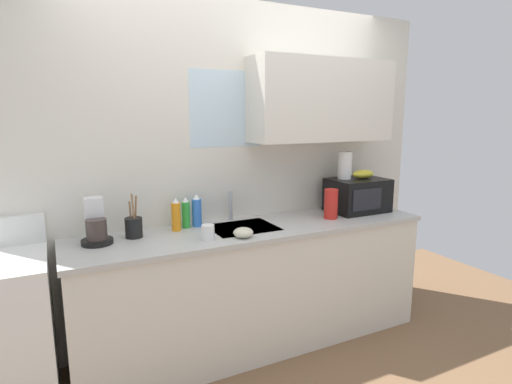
% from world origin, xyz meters
% --- Properties ---
extents(kitchen_wall_assembly, '(3.35, 0.42, 2.50)m').
position_xyz_m(kitchen_wall_assembly, '(0.14, 0.30, 1.37)').
color(kitchen_wall_assembly, silver).
rests_on(kitchen_wall_assembly, ground).
extents(counter_unit, '(2.58, 0.63, 0.90)m').
position_xyz_m(counter_unit, '(-0.00, 0.00, 0.46)').
color(counter_unit, silver).
rests_on(counter_unit, ground).
extents(sink_faucet, '(0.03, 0.03, 0.23)m').
position_xyz_m(sink_faucet, '(-0.09, 0.24, 1.01)').
color(sink_faucet, '#B2B5BA').
rests_on(sink_faucet, counter_unit).
extents(microwave, '(0.46, 0.35, 0.27)m').
position_xyz_m(microwave, '(0.96, 0.05, 1.04)').
color(microwave, black).
rests_on(microwave, counter_unit).
extents(banana_bunch, '(0.20, 0.11, 0.07)m').
position_xyz_m(banana_bunch, '(1.01, 0.05, 1.20)').
color(banana_bunch, gold).
rests_on(banana_bunch, microwave).
extents(paper_towel_roll, '(0.11, 0.11, 0.22)m').
position_xyz_m(paper_towel_roll, '(0.86, 0.10, 1.28)').
color(paper_towel_roll, white).
rests_on(paper_towel_roll, microwave).
extents(coffee_maker, '(0.19, 0.21, 0.28)m').
position_xyz_m(coffee_maker, '(-1.06, 0.11, 1.00)').
color(coffee_maker, black).
rests_on(coffee_maker, counter_unit).
extents(dish_soap_bottle_blue, '(0.07, 0.07, 0.23)m').
position_xyz_m(dish_soap_bottle_blue, '(-0.37, 0.20, 1.01)').
color(dish_soap_bottle_blue, blue).
rests_on(dish_soap_bottle_blue, counter_unit).
extents(dish_soap_bottle_green, '(0.06, 0.06, 0.22)m').
position_xyz_m(dish_soap_bottle_green, '(-0.45, 0.20, 1.00)').
color(dish_soap_bottle_green, green).
rests_on(dish_soap_bottle_green, counter_unit).
extents(dish_soap_bottle_orange, '(0.06, 0.06, 0.23)m').
position_xyz_m(dish_soap_bottle_orange, '(-0.54, 0.15, 1.01)').
color(dish_soap_bottle_orange, orange).
rests_on(dish_soap_bottle_orange, counter_unit).
extents(cereal_canister, '(0.10, 0.10, 0.23)m').
position_xyz_m(cereal_canister, '(0.62, -0.05, 1.01)').
color(cereal_canister, red).
rests_on(cereal_canister, counter_unit).
extents(mug_white, '(0.08, 0.08, 0.09)m').
position_xyz_m(mug_white, '(-0.41, -0.14, 0.95)').
color(mug_white, white).
rests_on(mug_white, counter_unit).
extents(utensil_crock, '(0.11, 0.11, 0.29)m').
position_xyz_m(utensil_crock, '(-0.83, 0.12, 0.97)').
color(utensil_crock, black).
rests_on(utensil_crock, counter_unit).
extents(small_bowl, '(0.13, 0.13, 0.06)m').
position_xyz_m(small_bowl, '(-0.19, -0.20, 0.93)').
color(small_bowl, beige).
rests_on(small_bowl, counter_unit).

